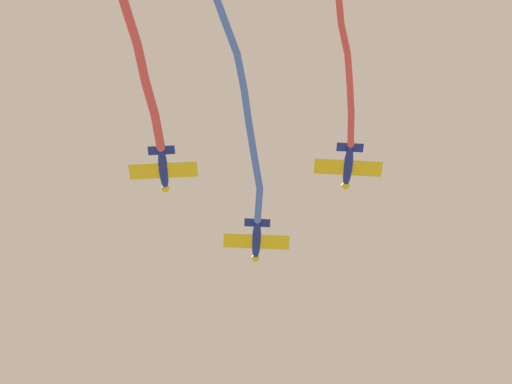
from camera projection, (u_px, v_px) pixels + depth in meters
airplane_lead at (256, 241)px, 83.16m from camera, size 5.45×5.18×1.54m
smoke_trail_lead at (233, 76)px, 77.30m from camera, size 12.26×24.92×3.78m
airplane_left_wing at (163, 170)px, 79.78m from camera, size 5.73×4.97×1.54m
smoke_trail_left_wing at (135, 45)px, 74.90m from camera, size 9.73×17.18×2.29m
airplane_right_wing at (348, 167)px, 79.98m from camera, size 5.41×5.23×1.54m
smoke_trail_right_wing at (342, 40)px, 76.75m from camera, size 10.01×15.70×4.81m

